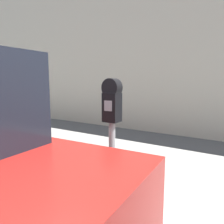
% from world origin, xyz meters
% --- Properties ---
extents(sidewalk, '(24.00, 2.80, 0.13)m').
position_xyz_m(sidewalk, '(0.00, 2.20, 0.07)').
color(sidewalk, '#ADAAA3').
rests_on(sidewalk, ground_plane).
extents(building_facade, '(24.00, 0.30, 6.09)m').
position_xyz_m(building_facade, '(0.00, 5.33, 3.05)').
color(building_facade, beige).
rests_on(building_facade, ground_plane).
extents(parking_meter, '(0.20, 0.15, 1.38)m').
position_xyz_m(parking_meter, '(-0.49, 1.27, 1.09)').
color(parking_meter, gray).
rests_on(parking_meter, sidewalk).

